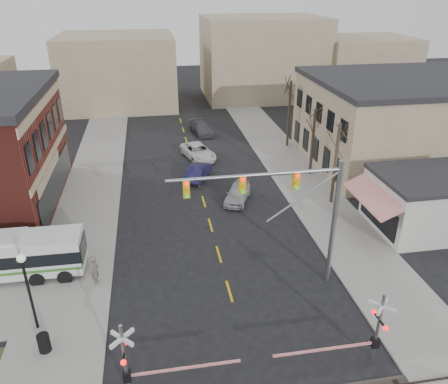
# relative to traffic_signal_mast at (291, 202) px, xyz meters

# --- Properties ---
(ground) EXTENTS (160.00, 160.00, 0.00)m
(ground) POSITION_rel_traffic_signal_mast_xyz_m (-3.49, -2.06, -5.72)
(ground) COLOR black
(ground) RESTS_ON ground
(sidewalk_west) EXTENTS (5.00, 60.00, 0.12)m
(sidewalk_west) POSITION_rel_traffic_signal_mast_xyz_m (-12.99, 17.94, -5.66)
(sidewalk_west) COLOR gray
(sidewalk_west) RESTS_ON ground
(sidewalk_east) EXTENTS (5.00, 60.00, 0.12)m
(sidewalk_east) POSITION_rel_traffic_signal_mast_xyz_m (6.01, 17.94, -5.66)
(sidewalk_east) COLOR gray
(sidewalk_east) RESTS_ON ground
(tan_building) EXTENTS (20.30, 15.30, 8.50)m
(tan_building) POSITION_rel_traffic_signal_mast_xyz_m (18.51, 17.94, -1.47)
(tan_building) COLOR gray
(tan_building) RESTS_ON ground
(awning_shop) EXTENTS (9.74, 6.20, 4.30)m
(awning_shop) POSITION_rel_traffic_signal_mast_xyz_m (12.48, 4.94, -3.56)
(awning_shop) COLOR beige
(awning_shop) RESTS_ON ground
(tree_east_a) EXTENTS (0.28, 0.28, 6.75)m
(tree_east_a) POSITION_rel_traffic_signal_mast_xyz_m (7.01, 9.94, -2.23)
(tree_east_a) COLOR #382B21
(tree_east_a) RESTS_ON sidewalk_east
(tree_east_b) EXTENTS (0.28, 0.28, 6.30)m
(tree_east_b) POSITION_rel_traffic_signal_mast_xyz_m (7.31, 15.94, -2.45)
(tree_east_b) COLOR #382B21
(tree_east_b) RESTS_ON sidewalk_east
(tree_east_c) EXTENTS (0.28, 0.28, 7.20)m
(tree_east_c) POSITION_rel_traffic_signal_mast_xyz_m (7.51, 23.94, -2.00)
(tree_east_c) COLOR #382B21
(tree_east_c) RESTS_ON sidewalk_east
(traffic_signal_mast) EXTENTS (9.71, 0.30, 8.00)m
(traffic_signal_mast) POSITION_rel_traffic_signal_mast_xyz_m (0.00, 0.00, 0.00)
(traffic_signal_mast) COLOR gray
(traffic_signal_mast) RESTS_ON ground
(rr_crossing_west) EXTENTS (5.60, 1.36, 4.00)m
(rr_crossing_west) POSITION_rel_traffic_signal_mast_xyz_m (-8.81, -6.36, -3.76)
(rr_crossing_west) COLOR gray
(rr_crossing_west) RESTS_ON ground
(rr_crossing_east) EXTENTS (5.60, 1.36, 4.00)m
(rr_crossing_east) POSITION_rel_traffic_signal_mast_xyz_m (2.07, -6.38, -3.76)
(rr_crossing_east) COLOR gray
(rr_crossing_east) RESTS_ON ground
(street_lamp) EXTENTS (0.44, 0.44, 4.63)m
(street_lamp) POSITION_rel_traffic_signal_mast_xyz_m (-14.16, -1.40, -2.32)
(street_lamp) COLOR black
(street_lamp) RESTS_ON sidewalk_west
(trash_bin) EXTENTS (0.60, 0.60, 0.99)m
(trash_bin) POSITION_rel_traffic_signal_mast_xyz_m (-13.42, -3.17, -5.11)
(trash_bin) COLOR black
(trash_bin) RESTS_ON sidewalk_west
(car_a) EXTENTS (3.20, 4.46, 1.41)m
(car_a) POSITION_rel_traffic_signal_mast_xyz_m (-0.66, 11.62, -5.02)
(car_a) COLOR #A2A2A7
(car_a) RESTS_ON ground
(car_b) EXTENTS (3.13, 4.51, 1.41)m
(car_b) POSITION_rel_traffic_signal_mast_xyz_m (-3.35, 16.82, -5.02)
(car_b) COLOR #19173A
(car_b) RESTS_ON ground
(car_c) EXTENTS (3.78, 5.68, 1.45)m
(car_c) POSITION_rel_traffic_signal_mast_xyz_m (-2.77, 22.02, -5.00)
(car_c) COLOR silver
(car_c) RESTS_ON ground
(car_d) EXTENTS (2.77, 5.01, 1.37)m
(car_d) POSITION_rel_traffic_signal_mast_xyz_m (-1.41, 30.06, -5.04)
(car_d) COLOR #46474C
(car_d) RESTS_ON ground
(pedestrian_near) EXTENTS (0.51, 0.74, 1.94)m
(pedestrian_near) POSITION_rel_traffic_signal_mast_xyz_m (-11.34, 1.96, -4.63)
(pedestrian_near) COLOR #665B51
(pedestrian_near) RESTS_ON sidewalk_west
(pedestrian_far) EXTENTS (0.96, 0.98, 1.59)m
(pedestrian_far) POSITION_rel_traffic_signal_mast_xyz_m (-14.51, 4.72, -4.81)
(pedestrian_far) COLOR #374461
(pedestrian_far) RESTS_ON sidewalk_west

